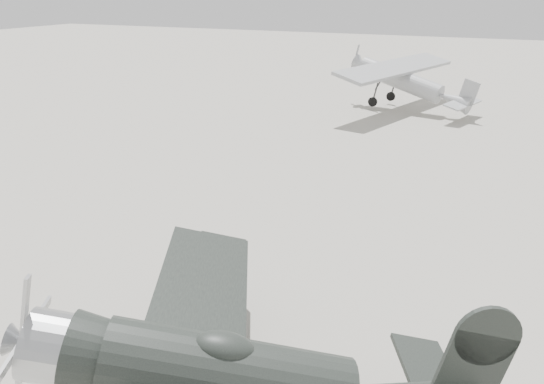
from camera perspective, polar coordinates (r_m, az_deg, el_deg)
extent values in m
plane|color=#A19A8F|center=(15.78, -11.20, -8.21)|extent=(160.00, 160.00, 0.00)
cylinder|color=black|center=(8.87, -4.72, -19.39)|extent=(4.04, 2.82, 1.24)
cone|color=black|center=(9.17, 14.84, -18.25)|extent=(2.57, 2.04, 1.15)
cylinder|color=#A6A8AB|center=(9.41, -22.29, -18.45)|extent=(1.20, 1.33, 1.10)
cone|color=#A6A8AB|center=(9.60, -25.41, -18.11)|extent=(0.50, 0.58, 0.50)
cube|color=#A6A8AB|center=(9.58, -25.05, -18.15)|extent=(0.12, 0.17, 2.30)
ellipsoid|color=black|center=(8.54, -6.07, -16.59)|extent=(1.14, 0.97, 0.41)
cube|color=black|center=(9.35, 19.23, -17.55)|extent=(2.50, 3.77, 0.09)
cube|color=black|center=(8.96, 20.63, -13.67)|extent=(0.99, 0.54, 1.59)
cylinder|color=#333333|center=(10.47, -9.88, -18.88)|extent=(0.13, 0.13, 1.24)
cylinder|color=#9B9DA0|center=(36.07, 13.64, 11.66)|extent=(5.81, 2.79, 1.21)
cone|color=#9B9DA0|center=(34.51, 19.35, 10.66)|extent=(2.21, 1.62, 1.10)
cone|color=#9B9DA0|center=(37.61, 9.27, 12.35)|extent=(0.96, 1.28, 1.14)
cube|color=#9B9DA0|center=(37.84, 8.69, 12.44)|extent=(0.10, 0.16, 2.41)
cube|color=#9B9DA0|center=(36.17, 13.10, 12.83)|extent=(5.44, 12.16, 0.20)
cube|color=#9B9DA0|center=(34.31, 20.22, 10.58)|extent=(2.01, 3.86, 0.09)
cube|color=#9B9DA0|center=(34.16, 20.55, 11.72)|extent=(0.97, 0.37, 1.43)
cylinder|color=black|center=(35.74, 11.23, 9.04)|extent=(0.63, 0.32, 0.61)
cylinder|color=black|center=(37.82, 13.10, 9.56)|extent=(0.63, 0.32, 0.61)
cylinder|color=#333333|center=(35.61, 11.31, 10.02)|extent=(0.12, 0.12, 1.32)
cylinder|color=#333333|center=(37.70, 13.18, 10.49)|extent=(0.12, 0.12, 1.32)
cylinder|color=black|center=(34.30, 20.48, 9.89)|extent=(0.21, 0.13, 0.20)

